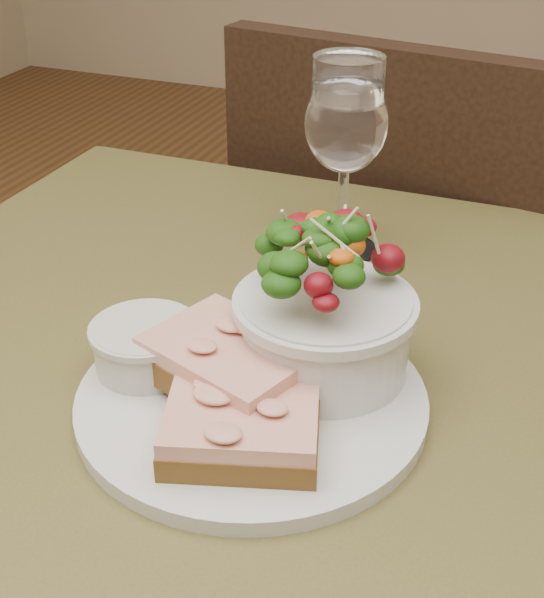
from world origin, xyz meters
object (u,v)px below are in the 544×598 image
at_px(ramekin, 145,345).
at_px(wine_glass, 346,129).
at_px(cafe_table, 271,491).
at_px(chair_far, 408,403).
at_px(dinner_plate, 252,400).
at_px(salad_bowl, 325,300).
at_px(sandwich_front, 241,430).
at_px(sandwich_back, 231,362).

height_order(ramekin, wine_glass, wine_glass).
relative_size(cafe_table, ramekin, 10.61).
distance_m(chair_far, ramekin, 0.81).
height_order(dinner_plate, salad_bowl, salad_bowl).
distance_m(sandwich_front, sandwich_back, 0.07).
height_order(cafe_table, ramekin, ramekin).
xyz_separation_m(cafe_table, ramekin, (-0.09, -0.02, 0.13)).
relative_size(dinner_plate, wine_glass, 1.44).
bearing_deg(salad_bowl, chair_far, 93.64).
height_order(chair_far, sandwich_front, chair_far).
xyz_separation_m(ramekin, wine_glass, (0.07, 0.26, 0.09)).
xyz_separation_m(sandwich_front, salad_bowl, (0.02, 0.11, 0.04)).
bearing_deg(sandwich_front, wine_glass, 78.48).
bearing_deg(wine_glass, salad_bowl, -76.02).
relative_size(chair_far, ramekin, 11.94).
height_order(cafe_table, wine_glass, wine_glass).
distance_m(sandwich_back, ramekin, 0.07).
bearing_deg(salad_bowl, wine_glass, 103.98).
height_order(dinner_plate, sandwich_back, sandwich_back).
relative_size(dinner_plate, ramekin, 3.35).
distance_m(cafe_table, dinner_plate, 0.11).
xyz_separation_m(dinner_plate, salad_bowl, (0.04, 0.05, 0.07)).
bearing_deg(wine_glass, ramekin, -105.45).
bearing_deg(sandwich_back, salad_bowl, 62.57).
distance_m(cafe_table, sandwich_front, 0.15).
bearing_deg(dinner_plate, chair_far, 89.98).
bearing_deg(wine_glass, sandwich_back, -90.14).
xyz_separation_m(chair_far, sandwich_back, (-0.02, -0.64, 0.49)).
relative_size(dinner_plate, salad_bowl, 1.99).
distance_m(chair_far, salad_bowl, 0.79).
bearing_deg(wine_glass, dinner_plate, -86.74).
bearing_deg(sandwich_back, dinner_plate, 21.66).
bearing_deg(dinner_plate, cafe_table, 77.30).
relative_size(sandwich_back, salad_bowl, 1.08).
bearing_deg(cafe_table, sandwich_front, -81.84).
bearing_deg(ramekin, dinner_plate, -1.07).
relative_size(cafe_table, wine_glass, 4.57).
height_order(dinner_plate, wine_glass, wine_glass).
bearing_deg(sandwich_back, ramekin, -161.61).
bearing_deg(sandwich_back, wine_glass, 109.91).
height_order(sandwich_front, wine_glass, wine_glass).
relative_size(salad_bowl, wine_glass, 0.73).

